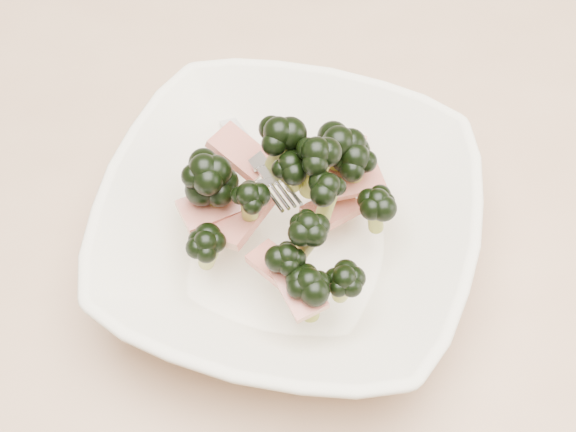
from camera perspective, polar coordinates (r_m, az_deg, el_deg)
The scene contains 2 objects.
dining_table at distance 0.72m, azimuth 3.21°, elevation -6.41°, with size 1.20×0.80×0.75m.
broccoli_dish at distance 0.59m, azimuth -0.03°, elevation -0.53°, with size 0.36×0.36×0.12m.
Camera 1 is at (-0.07, -0.32, 1.29)m, focal length 50.00 mm.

